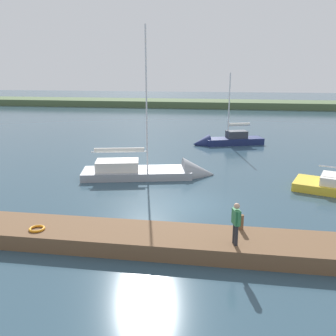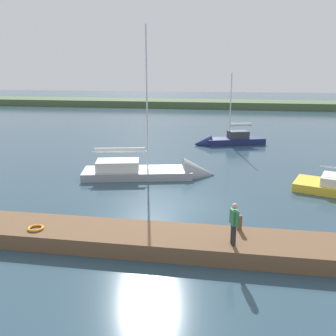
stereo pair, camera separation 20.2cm
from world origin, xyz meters
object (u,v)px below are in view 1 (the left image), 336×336
(life_ring_buoy, at_px, (37,229))
(sailboat_far_right, at_px, (224,142))
(person_on_dock, at_px, (236,221))
(mooring_post_near, at_px, (241,222))
(sailboat_near_dock, at_px, (159,174))

(life_ring_buoy, height_order, sailboat_far_right, sailboat_far_right)
(person_on_dock, bearing_deg, mooring_post_near, 60.47)
(mooring_post_near, distance_m, sailboat_near_dock, 10.69)
(mooring_post_near, bearing_deg, sailboat_near_dock, -61.44)
(mooring_post_near, distance_m, life_ring_buoy, 8.49)
(sailboat_near_dock, bearing_deg, person_on_dock, -78.34)
(sailboat_near_dock, relative_size, sailboat_far_right, 1.46)
(life_ring_buoy, bearing_deg, mooring_post_near, -171.06)
(mooring_post_near, bearing_deg, life_ring_buoy, 8.94)
(mooring_post_near, relative_size, person_on_dock, 0.39)
(life_ring_buoy, relative_size, sailboat_far_right, 0.09)
(life_ring_buoy, distance_m, person_on_dock, 8.16)
(mooring_post_near, height_order, person_on_dock, person_on_dock)
(mooring_post_near, relative_size, sailboat_far_right, 0.09)
(sailboat_near_dock, distance_m, person_on_dock, 11.85)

